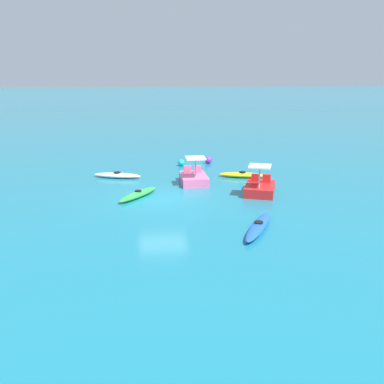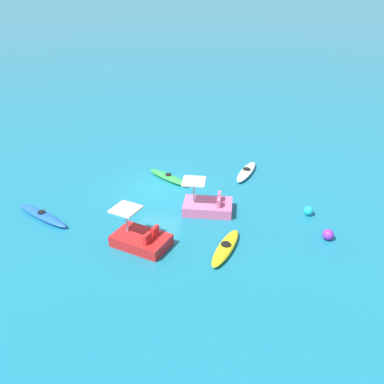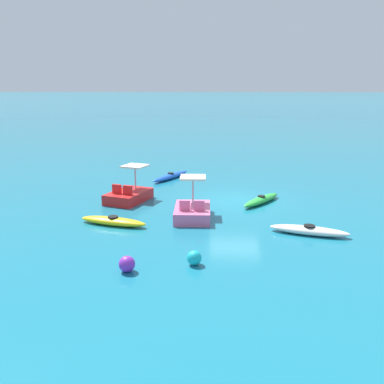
% 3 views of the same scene
% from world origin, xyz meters
% --- Properties ---
extents(ground_plane, '(600.00, 600.00, 0.00)m').
position_xyz_m(ground_plane, '(0.00, 0.00, 0.00)').
color(ground_plane, '#19728C').
extents(kayak_green, '(2.80, 2.25, 0.37)m').
position_xyz_m(kayak_green, '(-0.43, -1.22, 0.16)').
color(kayak_green, green).
rests_on(kayak_green, ground_plane).
extents(kayak_yellow, '(1.42, 2.97, 0.37)m').
position_xyz_m(kayak_yellow, '(-4.10, 5.19, 0.16)').
color(kayak_yellow, yellow).
rests_on(kayak_yellow, ground_plane).
extents(kayak_blue, '(3.40, 2.21, 0.37)m').
position_xyz_m(kayak_blue, '(4.90, 3.69, 0.16)').
color(kayak_blue, blue).
rests_on(kayak_blue, ground_plane).
extents(kayak_white, '(1.49, 3.06, 0.37)m').
position_xyz_m(kayak_white, '(-4.88, -2.56, 0.16)').
color(kayak_white, white).
rests_on(kayak_white, ground_plane).
extents(pedal_boat_pink, '(2.47, 1.54, 1.68)m').
position_xyz_m(pedal_boat_pink, '(-3.00, 2.00, 0.34)').
color(pedal_boat_pink, pink).
rests_on(pedal_boat_pink, ground_plane).
extents(pedal_boat_red, '(2.77, 2.24, 1.68)m').
position_xyz_m(pedal_boat_red, '(-0.40, 5.25, 0.34)').
color(pedal_boat_red, red).
rests_on(pedal_boat_red, ground_plane).
extents(buoy_purple, '(0.51, 0.51, 0.51)m').
position_xyz_m(buoy_purple, '(-8.58, 3.74, 0.25)').
color(buoy_purple, purple).
rests_on(buoy_purple, ground_plane).
extents(buoy_cyan, '(0.47, 0.47, 0.47)m').
position_xyz_m(buoy_cyan, '(-7.96, 1.70, 0.24)').
color(buoy_cyan, '#19B7C6').
rests_on(buoy_cyan, ground_plane).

